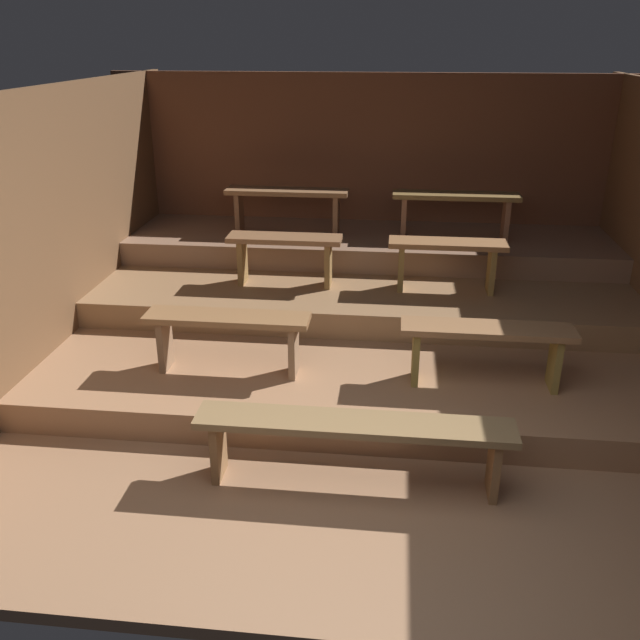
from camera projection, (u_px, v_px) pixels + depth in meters
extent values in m
cube|color=#956C4E|center=(357.00, 375.00, 5.78)|extent=(5.78, 5.59, 0.08)
cube|color=brown|center=(373.00, 181.00, 7.54)|extent=(5.78, 0.06, 2.28)
cube|color=brown|center=(55.00, 232.00, 5.59)|extent=(0.06, 5.59, 2.28)
cube|color=#9E714F|center=(361.00, 332.00, 6.24)|extent=(4.98, 3.65, 0.23)
cube|color=#916B47|center=(366.00, 283.00, 6.78)|extent=(4.98, 2.29, 0.23)
cube|color=#8A664D|center=(369.00, 245.00, 7.17)|extent=(4.98, 1.22, 0.23)
cube|color=olive|center=(354.00, 424.00, 4.15)|extent=(1.97, 0.29, 0.05)
cube|color=olive|center=(218.00, 447.00, 4.33)|extent=(0.05, 0.23, 0.42)
cube|color=olive|center=(494.00, 465.00, 4.15)|extent=(0.05, 0.23, 0.42)
cube|color=#92653F|center=(227.00, 318.00, 5.09)|extent=(1.25, 0.29, 0.05)
cube|color=#876649|center=(165.00, 343.00, 5.24)|extent=(0.05, 0.23, 0.42)
cube|color=#876649|center=(294.00, 349.00, 5.13)|extent=(0.05, 0.23, 0.42)
cube|color=#926540|center=(488.00, 329.00, 4.89)|extent=(1.25, 0.29, 0.05)
cube|color=olive|center=(416.00, 355.00, 5.04)|extent=(0.05, 0.23, 0.42)
cube|color=olive|center=(555.00, 362.00, 4.93)|extent=(0.05, 0.23, 0.42)
cube|color=#8B5F3E|center=(284.00, 239.00, 6.23)|extent=(1.05, 0.29, 0.05)
cube|color=olive|center=(242.00, 261.00, 6.36)|extent=(0.05, 0.23, 0.42)
cube|color=olive|center=(328.00, 264.00, 6.28)|extent=(0.05, 0.23, 0.42)
cube|color=#92613A|center=(448.00, 244.00, 6.08)|extent=(1.05, 0.29, 0.05)
cube|color=olive|center=(401.00, 267.00, 6.21)|extent=(0.05, 0.23, 0.42)
cube|color=olive|center=(491.00, 270.00, 6.13)|extent=(0.05, 0.23, 0.42)
cube|color=#8A603E|center=(287.00, 192.00, 7.00)|extent=(1.27, 0.29, 0.05)
cube|color=brown|center=(239.00, 212.00, 7.14)|extent=(0.05, 0.23, 0.42)
cube|color=brown|center=(336.00, 215.00, 7.04)|extent=(0.05, 0.23, 0.42)
cube|color=olive|center=(456.00, 196.00, 6.82)|extent=(1.27, 0.29, 0.05)
cube|color=#986446|center=(404.00, 217.00, 6.97)|extent=(0.05, 0.23, 0.42)
cube|color=#986446|center=(506.00, 220.00, 6.86)|extent=(0.05, 0.23, 0.42)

